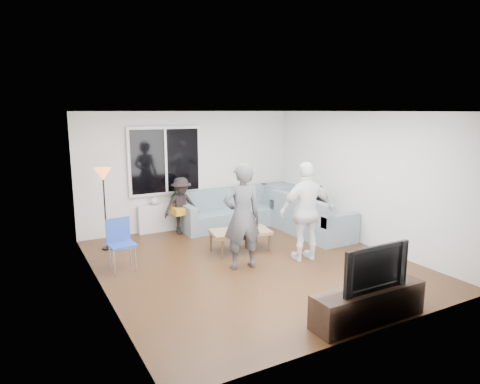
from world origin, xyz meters
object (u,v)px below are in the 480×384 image
player_right (307,212)px  spectator_back (181,206)px  side_chair (122,245)px  tv_console (368,304)px  sofa_back_section (231,208)px  coffee_table (240,241)px  floor_lamp (105,209)px  spectator_right (317,211)px  player_left (242,216)px  television (371,266)px  sofa_right_section (312,215)px

player_right → spectator_back: bearing=-53.6°
side_chair → tv_console: bearing=-59.2°
sofa_back_section → coffee_table: sofa_back_section is taller
floor_lamp → spectator_back: size_ratio=1.28×
spectator_back → tv_console: (0.65, -4.80, -0.39)m
coffee_table → spectator_back: spectator_back is taller
spectator_right → tv_console: 3.71m
player_right → spectator_right: (1.09, 1.05, -0.33)m
coffee_table → tv_console: size_ratio=0.69×
player_left → television: size_ratio=1.77×
sofa_back_section → television: bearing=-96.3°
sofa_right_section → spectator_right: (0.00, -0.18, 0.12)m
player_left → spectator_back: player_left is taller
spectator_right → player_right: bearing=-53.7°
player_left → tv_console: size_ratio=1.11×
spectator_back → television: bearing=-84.8°
floor_lamp → television: floor_lamp is taller
spectator_back → television: spectator_back is taller
sofa_right_section → tv_console: size_ratio=1.25×
player_right → tv_console: bearing=81.9°
side_chair → spectator_right: (4.07, 0.02, 0.12)m
coffee_table → player_right: (0.79, -0.98, 0.68)m
tv_console → sofa_back_section: bearing=83.7°
sofa_back_section → sofa_right_section: same height
floor_lamp → television: 5.04m
sofa_right_section → side_chair: 4.07m
coffee_table → player_right: 1.43m
player_right → sofa_right_section: bearing=-122.1°
spectator_back → television: size_ratio=1.21×
side_chair → television: bearing=-59.2°
sofa_right_section → television: 3.87m
sofa_back_section → player_left: (-1.03, -2.39, 0.47)m
side_chair → floor_lamp: floor_lamp is taller
sofa_back_section → tv_console: sofa_back_section is taller
side_chair → television: 3.97m
side_chair → spectator_back: (1.65, 1.58, 0.18)m
coffee_table → player_right: player_right is taller
floor_lamp → tv_console: (2.30, -4.49, -0.56)m
side_chair → player_left: player_left is taller
coffee_table → spectator_right: (1.88, 0.08, 0.35)m
player_right → floor_lamp: bearing=-28.3°
spectator_right → tv_console: bearing=-36.5°
coffee_table → spectator_right: bearing=2.4°
sofa_back_section → spectator_right: spectator_right is taller
tv_console → player_left: bearing=101.9°
player_left → spectator_right: player_left is taller
spectator_back → tv_console: bearing=-84.8°
side_chair → player_right: (2.98, -1.03, 0.45)m
spectator_back → television: (0.65, -4.80, 0.12)m
coffee_table → television: television is taller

